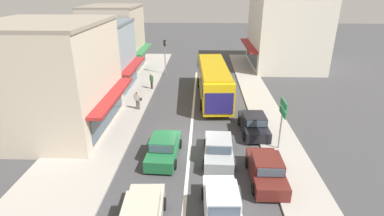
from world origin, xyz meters
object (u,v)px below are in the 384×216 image
Objects in this scene: sedan_behind_bus_mid at (164,148)px; parked_sedan_kerb_second at (254,124)px; city_bus at (214,79)px; pedestrian_browsing_midblock at (152,80)px; sedan_behind_bus_near at (219,149)px; directional_road_sign at (283,113)px; pedestrian_with_handbag_near at (138,99)px; parked_sedan_kerb_front at (266,170)px; traffic_light_downstreet at (165,51)px; hatchback_queue_gap_filler at (221,203)px.

sedan_behind_bus_mid is 1.00× the size of parked_sedan_kerb_second.
city_bus reaches higher than pedestrian_browsing_midblock.
sedan_behind_bus_near is 4.63m from parked_sedan_kerb_second.
pedestrian_with_handbag_near is at bearing 149.64° from directional_road_sign.
city_bus is at bearing 27.05° from pedestrian_with_handbag_near.
parked_sedan_kerb_front is at bearing -91.78° from parked_sedan_kerb_second.
sedan_behind_bus_mid is (-3.40, -10.90, -1.22)m from city_bus.
city_bus is 2.61× the size of traffic_light_downstreet.
directional_road_sign reaches higher than pedestrian_browsing_midblock.
city_bus is 6.73m from pedestrian_browsing_midblock.
sedan_behind_bus_mid is at bearing -83.40° from traffic_light_downstreet.
hatchback_queue_gap_filler is (-0.04, -15.94, -1.17)m from city_bus.
hatchback_queue_gap_filler is at bearing -132.63° from parked_sedan_kerb_front.
sedan_behind_bus_near and parked_sedan_kerb_second have the same top height.
hatchback_queue_gap_filler is 1.04× the size of directional_road_sign.
sedan_behind_bus_mid is 1.02× the size of traffic_light_downstreet.
sedan_behind_bus_near is 3.36m from parked_sedan_kerb_front.
sedan_behind_bus_near is 19.82m from traffic_light_downstreet.
sedan_behind_bus_mid is 3.44m from sedan_behind_bus_near.
parked_sedan_kerb_second is (6.19, 3.73, 0.00)m from sedan_behind_bus_mid.
traffic_light_downstreet is at bearing 125.00° from city_bus.
pedestrian_browsing_midblock is (-9.11, 9.35, 0.40)m from parked_sedan_kerb_second.
traffic_light_downstreet reaches higher than directional_road_sign.
pedestrian_browsing_midblock is (-10.41, 11.84, -1.64)m from directional_road_sign.
parked_sedan_kerb_front is (2.64, 2.87, -0.05)m from hatchback_queue_gap_filler.
parked_sedan_kerb_second is 17.45m from traffic_light_downstreet.
traffic_light_downstreet is at bearing 84.82° from pedestrian_with_handbag_near.
hatchback_queue_gap_filler is 0.88× the size of sedan_behind_bus_mid.
traffic_light_downstreet reaches higher than hatchback_queue_gap_filler.
pedestrian_browsing_midblock is (-6.36, 13.08, 0.40)m from sedan_behind_bus_near.
traffic_light_downstreet is (-5.59, 7.98, 0.97)m from city_bus.
hatchback_queue_gap_filler reaches higher than parked_sedan_kerb_second.
directional_road_sign is 2.21× the size of pedestrian_browsing_midblock.
city_bus is at bearing 101.27° from parked_sedan_kerb_front.
pedestrian_browsing_midblock is (-6.32, 2.18, -0.81)m from city_bus.
sedan_behind_bus_near is (0.04, -10.90, -1.22)m from city_bus.
hatchback_queue_gap_filler is 0.88× the size of parked_sedan_kerb_second.
hatchback_queue_gap_filler is 0.89× the size of parked_sedan_kerb_front.
parked_sedan_kerb_front is (2.56, -2.17, 0.00)m from sedan_behind_bus_near.
pedestrian_with_handbag_near is (-9.41, 3.79, 0.40)m from parked_sedan_kerb_second.
parked_sedan_kerb_front is (6.01, -2.17, 0.00)m from sedan_behind_bus_mid.
city_bus is at bearing 90.22° from sedan_behind_bus_near.
sedan_behind_bus_mid is at bearing -170.56° from directional_road_sign.
pedestrian_browsing_midblock is at bearing 102.56° from sedan_behind_bus_mid.
pedestrian_with_handbag_near is (-1.03, -11.36, -1.79)m from traffic_light_downstreet.
pedestrian_browsing_midblock is at bearing -97.18° from traffic_light_downstreet.
parked_sedan_kerb_second is at bearing 88.22° from parked_sedan_kerb_front.
parked_sedan_kerb_front is at bearing -40.22° from sedan_behind_bus_near.
sedan_behind_bus_mid and parked_sedan_kerb_second have the same top height.
pedestrian_browsing_midblock reaches higher than parked_sedan_kerb_second.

